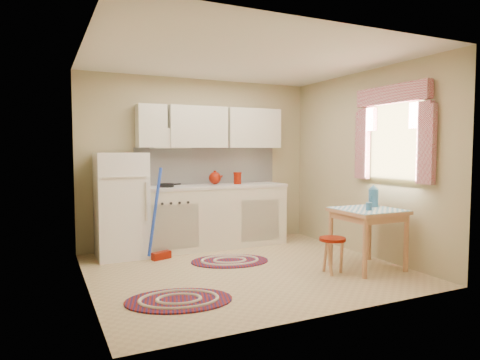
{
  "coord_description": "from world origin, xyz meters",
  "views": [
    {
      "loc": [
        -2.22,
        -4.55,
        1.43
      ],
      "look_at": [
        0.04,
        0.25,
        1.06
      ],
      "focal_mm": 32.0,
      "sensor_mm": 36.0,
      "label": 1
    }
  ],
  "objects_px": {
    "fridge": "(121,205)",
    "table": "(367,239)",
    "base_cabinets": "(211,217)",
    "stool": "(332,256)"
  },
  "relations": [
    {
      "from": "fridge",
      "to": "table",
      "type": "distance_m",
      "value": 3.2
    },
    {
      "from": "table",
      "to": "base_cabinets",
      "type": "bearing_deg",
      "value": 124.52
    },
    {
      "from": "fridge",
      "to": "base_cabinets",
      "type": "bearing_deg",
      "value": 2.2
    },
    {
      "from": "fridge",
      "to": "base_cabinets",
      "type": "xyz_separation_m",
      "value": [
        1.3,
        0.05,
        -0.26
      ]
    },
    {
      "from": "base_cabinets",
      "to": "table",
      "type": "xyz_separation_m",
      "value": [
        1.3,
        -1.88,
        -0.08
      ]
    },
    {
      "from": "table",
      "to": "stool",
      "type": "height_order",
      "value": "table"
    },
    {
      "from": "base_cabinets",
      "to": "table",
      "type": "bearing_deg",
      "value": -55.48
    },
    {
      "from": "table",
      "to": "stool",
      "type": "xyz_separation_m",
      "value": [
        -0.52,
        0.0,
        -0.15
      ]
    },
    {
      "from": "table",
      "to": "stool",
      "type": "bearing_deg",
      "value": 179.48
    },
    {
      "from": "fridge",
      "to": "table",
      "type": "bearing_deg",
      "value": -35.26
    }
  ]
}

